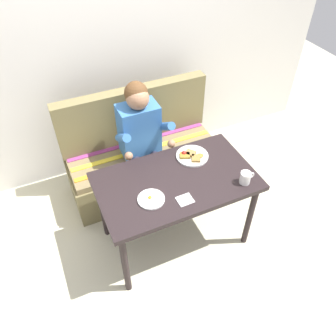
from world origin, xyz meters
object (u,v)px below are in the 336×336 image
Objects in this scene: couch at (142,158)px; person at (142,136)px; table at (176,187)px; plate_eggs at (151,199)px; plate_breakfast at (192,156)px; napkin at (185,200)px; coffee_mug at (246,177)px.

person is (-0.05, -0.17, 0.41)m from couch.
table is 0.29m from plate_eggs.
plate_eggs is (-0.47, -0.29, -0.00)m from plate_breakfast.
person is 10.94× the size of napkin.
napkin is (-0.03, -0.98, 0.40)m from couch.
couch reaches higher than napkin.
coffee_mug is (0.70, -0.12, 0.04)m from plate_eggs.
couch reaches higher than plate_breakfast.
napkin is (-0.48, 0.02, -0.05)m from coffee_mug.
couch is 0.75m from plate_breakfast.
coffee_mug is (0.45, -1.00, 0.45)m from couch.
coffee_mug is at bearing -2.85° from napkin.
couch is 1.06m from napkin.
couch is 13.00× the size of napkin.
plate_breakfast is 1.34× the size of plate_eggs.
plate_eggs is (-0.25, -0.11, 0.09)m from table.
coffee_mug is 1.06× the size of napkin.
table is 0.83m from couch.
plate_eggs reaches higher than table.
plate_breakfast is 0.55m from plate_eggs.
coffee_mug reaches higher than plate_eggs.
person is 10.27× the size of coffee_mug.
plate_breakfast reaches higher than plate_eggs.
table is at bearing -85.51° from person.
table is at bearing 23.98° from plate_eggs.
couch is 1.00m from plate_eggs.
table is 0.99× the size of person.
table is 4.62× the size of plate_breakfast.
plate_breakfast is at bearing 119.01° from coffee_mug.
plate_eggs reaches higher than napkin.
person is 0.80m from napkin.
napkin is at bearing -91.83° from couch.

